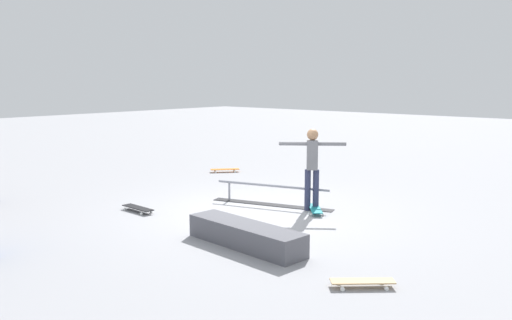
{
  "coord_description": "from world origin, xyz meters",
  "views": [
    {
      "loc": [
        -6.5,
        7.68,
        2.56
      ],
      "look_at": [
        0.27,
        -0.18,
        1.0
      ],
      "focal_mm": 37.32,
      "sensor_mm": 36.0,
      "label": 1
    }
  ],
  "objects_px": {
    "skateboard_main": "(315,209)",
    "loose_skateboard_orange": "(225,169)",
    "grind_rail": "(272,196)",
    "loose_skateboard_natural": "(362,282)",
    "loose_skateboard_black": "(138,208)",
    "skater_main": "(312,163)",
    "skate_ledge": "(245,235)"
  },
  "relations": [
    {
      "from": "skater_main",
      "to": "grind_rail",
      "type": "bearing_deg",
      "value": -26.51
    },
    {
      "from": "skater_main",
      "to": "loose_skateboard_natural",
      "type": "distance_m",
      "value": 4.06
    },
    {
      "from": "loose_skateboard_natural",
      "to": "skateboard_main",
      "type": "bearing_deg",
      "value": 91.02
    },
    {
      "from": "skate_ledge",
      "to": "skateboard_main",
      "type": "bearing_deg",
      "value": -80.99
    },
    {
      "from": "skateboard_main",
      "to": "loose_skateboard_black",
      "type": "distance_m",
      "value": 3.48
    },
    {
      "from": "loose_skateboard_natural",
      "to": "grind_rail",
      "type": "bearing_deg",
      "value": 101.24
    },
    {
      "from": "grind_rail",
      "to": "skate_ledge",
      "type": "height_order",
      "value": "grind_rail"
    },
    {
      "from": "loose_skateboard_natural",
      "to": "loose_skateboard_black",
      "type": "bearing_deg",
      "value": 131.91
    },
    {
      "from": "skate_ledge",
      "to": "loose_skateboard_orange",
      "type": "relative_size",
      "value": 2.89
    },
    {
      "from": "skateboard_main",
      "to": "loose_skateboard_orange",
      "type": "distance_m",
      "value": 5.03
    },
    {
      "from": "loose_skateboard_black",
      "to": "loose_skateboard_orange",
      "type": "bearing_deg",
      "value": -65.05
    },
    {
      "from": "grind_rail",
      "to": "loose_skateboard_orange",
      "type": "height_order",
      "value": "grind_rail"
    },
    {
      "from": "skate_ledge",
      "to": "loose_skateboard_natural",
      "type": "xyz_separation_m",
      "value": [
        -2.21,
        0.28,
        -0.11
      ]
    },
    {
      "from": "grind_rail",
      "to": "skateboard_main",
      "type": "bearing_deg",
      "value": 167.31
    },
    {
      "from": "loose_skateboard_black",
      "to": "skateboard_main",
      "type": "bearing_deg",
      "value": -138.36
    },
    {
      "from": "skate_ledge",
      "to": "loose_skateboard_natural",
      "type": "height_order",
      "value": "skate_ledge"
    },
    {
      "from": "grind_rail",
      "to": "skater_main",
      "type": "distance_m",
      "value": 1.18
    },
    {
      "from": "skate_ledge",
      "to": "skater_main",
      "type": "bearing_deg",
      "value": -77.99
    },
    {
      "from": "grind_rail",
      "to": "loose_skateboard_natural",
      "type": "xyz_separation_m",
      "value": [
        -3.64,
        2.69,
        -0.11
      ]
    },
    {
      "from": "skate_ledge",
      "to": "skateboard_main",
      "type": "relative_size",
      "value": 2.91
    },
    {
      "from": "grind_rail",
      "to": "loose_skateboard_black",
      "type": "height_order",
      "value": "grind_rail"
    },
    {
      "from": "grind_rail",
      "to": "loose_skateboard_orange",
      "type": "bearing_deg",
      "value": -48.98
    },
    {
      "from": "loose_skateboard_orange",
      "to": "loose_skateboard_natural",
      "type": "bearing_deg",
      "value": 95.74
    },
    {
      "from": "grind_rail",
      "to": "skater_main",
      "type": "xyz_separation_m",
      "value": [
        -0.88,
        -0.16,
        0.76
      ]
    },
    {
      "from": "skater_main",
      "to": "loose_skateboard_natural",
      "type": "height_order",
      "value": "skater_main"
    },
    {
      "from": "loose_skateboard_black",
      "to": "skate_ledge",
      "type": "bearing_deg",
      "value": 177.09
    },
    {
      "from": "grind_rail",
      "to": "loose_skateboard_black",
      "type": "xyz_separation_m",
      "value": [
        1.64,
        2.16,
        -0.11
      ]
    },
    {
      "from": "skater_main",
      "to": "loose_skateboard_natural",
      "type": "bearing_deg",
      "value": 97.21
    },
    {
      "from": "skater_main",
      "to": "loose_skateboard_black",
      "type": "relative_size",
      "value": 2.01
    },
    {
      "from": "skater_main",
      "to": "loose_skateboard_orange",
      "type": "height_order",
      "value": "skater_main"
    },
    {
      "from": "grind_rail",
      "to": "loose_skateboard_natural",
      "type": "relative_size",
      "value": 3.55
    },
    {
      "from": "loose_skateboard_natural",
      "to": "loose_skateboard_orange",
      "type": "relative_size",
      "value": 0.98
    }
  ]
}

